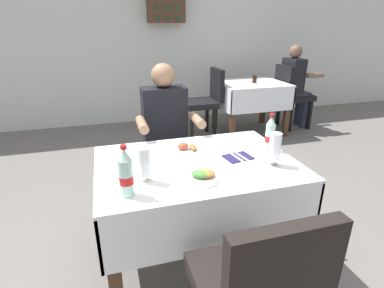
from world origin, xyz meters
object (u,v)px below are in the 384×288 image
seated_diner_far (166,131)px  background_patron (295,82)px  beer_glass_left (275,149)px  napkin_cutlery_set (238,157)px  background_table_tumbler (255,79)px  plate_near_camera (199,177)px  background_dining_table (250,95)px  chair_far_diner_seat (169,144)px  plate_far_diner (185,149)px  background_chair_right (291,93)px  beer_glass_middle (145,164)px  wall_bottle_rack (166,8)px  main_dining_table (196,185)px  cola_bottle_secondary (270,135)px  chair_near_camera_side (256,288)px  cola_bottle_primary (126,174)px  background_chair_left (206,99)px

seated_diner_far → background_patron: 2.86m
seated_diner_far → beer_glass_left: seated_diner_far is taller
napkin_cutlery_set → background_table_tumbler: background_table_tumbler is taller
plate_near_camera → background_dining_table: (1.61, 2.58, -0.20)m
chair_far_diner_seat → seated_diner_far: size_ratio=0.77×
plate_far_diner → background_chair_right: size_ratio=0.23×
beer_glass_middle → wall_bottle_rack: 3.64m
background_dining_table → chair_far_diner_seat: bearing=-135.3°
main_dining_table → beer_glass_middle: (-0.34, -0.16, 0.27)m
wall_bottle_rack → background_patron: bearing=-26.6°
cola_bottle_secondary → beer_glass_left: bearing=-113.1°
main_dining_table → beer_glass_middle: size_ratio=6.19×
background_dining_table → plate_near_camera: bearing=-121.9°
chair_far_diner_seat → chair_near_camera_side: size_ratio=1.00×
cola_bottle_primary → wall_bottle_rack: 3.77m
background_dining_table → background_chair_left: size_ratio=0.99×
plate_near_camera → cola_bottle_secondary: cola_bottle_secondary is taller
plate_far_diner → cola_bottle_secondary: size_ratio=0.87×
chair_near_camera_side → beer_glass_middle: size_ratio=4.90×
background_patron → wall_bottle_rack: 2.26m
cola_bottle_secondary → background_patron: bearing=52.7°
beer_glass_middle → background_table_tumbler: beer_glass_middle is taller
background_dining_table → background_chair_right: 0.69m
background_patron → background_table_tumbler: background_patron is taller
seated_diner_far → wall_bottle_rack: (0.56, 2.54, 1.05)m
chair_near_camera_side → background_dining_table: 3.54m
seated_diner_far → main_dining_table: bearing=-86.3°
chair_far_diner_seat → cola_bottle_secondary: size_ratio=3.78×
chair_near_camera_side → background_chair_right: (2.25, 3.18, 0.00)m
beer_glass_left → background_chair_left: bearing=80.3°
main_dining_table → beer_glass_middle: beer_glass_middle is taller
chair_far_diner_seat → beer_glass_middle: size_ratio=4.90×
plate_near_camera → beer_glass_left: beer_glass_left is taller
chair_far_diner_seat → background_dining_table: chair_far_diner_seat is taller
napkin_cutlery_set → wall_bottle_rack: bearing=85.9°
chair_far_diner_seat → wall_bottle_rack: wall_bottle_rack is taller
plate_near_camera → cola_bottle_primary: 0.41m
main_dining_table → background_patron: bearing=45.8°
cola_bottle_primary → background_patron: 3.81m
seated_diner_far → background_table_tumbler: size_ratio=11.45×
cola_bottle_secondary → background_chair_right: 2.91m
plate_far_diner → beer_glass_middle: beer_glass_middle is taller
main_dining_table → background_chair_left: 2.51m
background_chair_right → background_table_tumbler: 0.71m
background_dining_table → wall_bottle_rack: bearing=139.5°
main_dining_table → chair_far_diner_seat: (-0.00, 0.82, -0.03)m
plate_far_diner → background_patron: 3.18m
main_dining_table → napkin_cutlery_set: napkin_cutlery_set is taller
background_chair_right → chair_far_diner_seat: bearing=-145.6°
background_dining_table → napkin_cutlery_set: bearing=-118.4°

